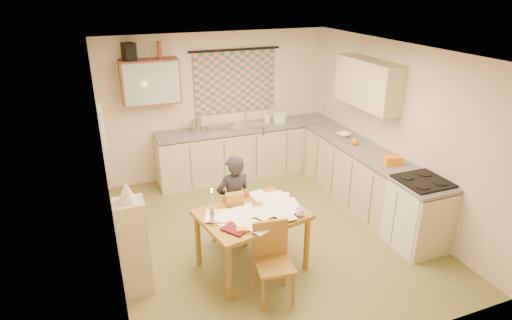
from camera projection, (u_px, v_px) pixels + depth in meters
name	position (u px, v px, depth m)	size (l,w,h in m)	color
floor	(268.00, 233.00, 6.01)	(4.00, 4.50, 0.02)	olive
ceiling	(270.00, 50.00, 5.04)	(4.00, 4.50, 0.02)	white
wall_back	(219.00, 106.00, 7.46)	(4.00, 0.02, 2.50)	beige
wall_front	(374.00, 241.00, 3.58)	(4.00, 0.02, 2.50)	beige
wall_left	(106.00, 173.00, 4.85)	(0.02, 4.50, 2.50)	beige
wall_right	(396.00, 131.00, 6.20)	(0.02, 4.50, 2.50)	beige
window_blind	(235.00, 82.00, 7.38)	(1.45, 0.03, 1.05)	#396183
curtain_rod	(235.00, 50.00, 7.15)	(0.04, 0.04, 1.60)	black
wall_cabinet	(150.00, 82.00, 6.71)	(0.90, 0.34, 0.70)	brown
wall_cabinet_glass	(152.00, 84.00, 6.57)	(0.84, 0.02, 0.64)	#99B2A5
upper_cabinet_right	(368.00, 83.00, 6.38)	(0.34, 1.30, 0.70)	tan
framed_print	(102.00, 124.00, 5.03)	(0.04, 0.50, 0.40)	beige
print_canvas	(104.00, 124.00, 5.04)	(0.01, 0.42, 0.32)	beige
counter_back	(250.00, 151.00, 7.66)	(3.30, 0.62, 0.92)	tan
counter_right	(367.00, 180.00, 6.52)	(0.62, 2.95, 0.92)	tan
stove	(418.00, 213.00, 5.55)	(0.61, 0.61, 0.95)	white
sink	(249.00, 128.00, 7.49)	(0.55, 0.45, 0.10)	silver
tap	(246.00, 115.00, 7.58)	(0.03, 0.03, 0.28)	silver
dish_rack	(217.00, 128.00, 7.27)	(0.35, 0.30, 0.06)	silver
kettle	(196.00, 125.00, 7.11)	(0.18, 0.18, 0.24)	silver
mixing_bowl	(280.00, 118.00, 7.64)	(0.24, 0.24, 0.16)	white
soap_bottle	(267.00, 118.00, 7.60)	(0.09, 0.09, 0.19)	white
bowl	(344.00, 135.00, 6.97)	(0.28, 0.28, 0.06)	white
orange_bag	(393.00, 160.00, 5.88)	(0.22, 0.16, 0.12)	orange
fruit_orange	(355.00, 142.00, 6.59)	(0.10, 0.10, 0.10)	orange
speaker	(129.00, 52.00, 6.43)	(0.16, 0.20, 0.26)	black
bottle_green	(135.00, 51.00, 6.46)	(0.07, 0.07, 0.26)	#195926
bottle_brown	(159.00, 50.00, 6.59)	(0.07, 0.07, 0.26)	brown
dining_table	(252.00, 240.00, 5.16)	(1.34, 1.11, 0.75)	brown
chair_far	(231.00, 227.00, 5.65)	(0.45, 0.45, 0.84)	brown
chair_near	(274.00, 276.00, 4.69)	(0.45, 0.45, 0.88)	brown
person	(234.00, 202.00, 5.49)	(0.48, 0.33, 1.28)	black
shelf_stand	(134.00, 247.00, 4.67)	(0.32, 0.30, 1.14)	tan
lampshade	(127.00, 192.00, 4.41)	(0.20, 0.20, 0.22)	beige
letter_rack	(235.00, 199.00, 5.15)	(0.22, 0.10, 0.16)	brown
mug	(300.00, 212.00, 4.93)	(0.14, 0.14, 0.09)	white
magazine	(229.00, 233.00, 4.58)	(0.31, 0.33, 0.02)	maroon
book	(226.00, 224.00, 4.76)	(0.19, 0.24, 0.02)	orange
orange_box	(242.00, 230.00, 4.63)	(0.12, 0.08, 0.04)	orange
eyeglasses	(279.00, 219.00, 4.87)	(0.13, 0.04, 0.02)	black
candle_holder	(213.00, 215.00, 4.79)	(0.06, 0.06, 0.18)	silver
candle	(212.00, 201.00, 4.67)	(0.02, 0.02, 0.22)	white
candle_flame	(212.00, 189.00, 4.66)	(0.02, 0.02, 0.02)	#FFCC66
papers	(260.00, 210.00, 5.04)	(1.21, 1.05, 0.03)	white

